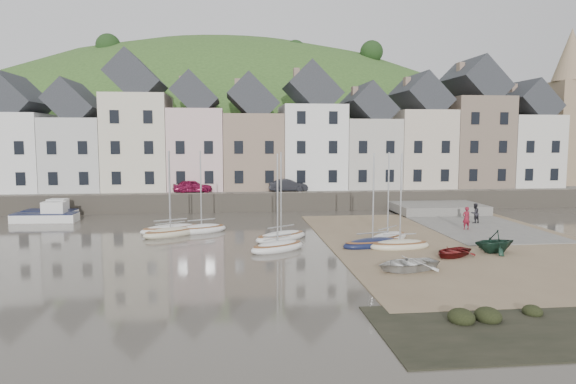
{
  "coord_description": "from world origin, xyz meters",
  "views": [
    {
      "loc": [
        -4.27,
        -32.6,
        7.08
      ],
      "look_at": [
        0.0,
        6.0,
        3.0
      ],
      "focal_mm": 32.39,
      "sensor_mm": 36.0,
      "label": 1
    }
  ],
  "objects": [
    {
      "name": "quay_land",
      "position": [
        0.0,
        32.0,
        0.75
      ],
      "size": [
        90.0,
        30.0,
        1.5
      ],
      "primitive_type": "cube",
      "color": "#315120",
      "rests_on": "ground"
    },
    {
      "name": "church_spire",
      "position": [
        34.55,
        24.0,
        11.06
      ],
      "size": [
        4.0,
        4.0,
        18.0
      ],
      "color": "#997F60",
      "rests_on": "quay_land"
    },
    {
      "name": "hillside",
      "position": [
        -5.0,
        60.0,
        -17.99
      ],
      "size": [
        134.4,
        84.0,
        84.0
      ],
      "color": "#315120",
      "rests_on": "ground"
    },
    {
      "name": "motorboat_0",
      "position": [
        -19.7,
        12.63,
        0.58
      ],
      "size": [
        5.32,
        2.01,
        1.7
      ],
      "color": "white",
      "rests_on": "ground"
    },
    {
      "name": "shore_rocks",
      "position": [
        8.09,
        -14.89,
        0.11
      ],
      "size": [
        14.0,
        6.0,
        0.73
      ],
      "color": "black",
      "rests_on": "ground"
    },
    {
      "name": "car_left",
      "position": [
        -8.07,
        19.5,
        2.26
      ],
      "size": [
        4.09,
        2.31,
        1.31
      ],
      "primitive_type": "imported",
      "rotation": [
        0.0,
        0.0,
        1.78
      ],
      "color": "maroon",
      "rests_on": "quay_street"
    },
    {
      "name": "rowboat_green",
      "position": [
        11.72,
        -2.94,
        0.76
      ],
      "size": [
        2.96,
        2.65,
        1.41
      ],
      "primitive_type": "imported",
      "rotation": [
        0.0,
        0.0,
        -1.44
      ],
      "color": "#153023",
      "rests_on": "beach"
    },
    {
      "name": "sailboat_1",
      "position": [
        -6.5,
        6.32,
        0.27
      ],
      "size": [
        4.2,
        3.03,
        6.32
      ],
      "color": "white",
      "rests_on": "ground"
    },
    {
      "name": "beach",
      "position": [
        11.0,
        0.0,
        0.03
      ],
      "size": [
        18.0,
        26.0,
        0.06
      ],
      "primitive_type": "cube",
      "color": "#7A644A",
      "rests_on": "ground"
    },
    {
      "name": "sailboat_2",
      "position": [
        -8.66,
        5.09,
        0.26
      ],
      "size": [
        4.35,
        3.51,
        6.32
      ],
      "color": "beige",
      "rests_on": "ground"
    },
    {
      "name": "seawall",
      "position": [
        0.0,
        17.0,
        0.9
      ],
      "size": [
        70.0,
        1.2,
        1.8
      ],
      "primitive_type": "cube",
      "color": "slate",
      "rests_on": "ground"
    },
    {
      "name": "car_right",
      "position": [
        1.5,
        19.5,
        2.25
      ],
      "size": [
        3.96,
        1.41,
        1.3
      ],
      "primitive_type": "imported",
      "rotation": [
        0.0,
        0.0,
        1.56
      ],
      "color": "black",
      "rests_on": "quay_street"
    },
    {
      "name": "rowboat_white",
      "position": [
        4.97,
        -6.48,
        0.42
      ],
      "size": [
        4.0,
        3.3,
        0.72
      ],
      "primitive_type": "imported",
      "rotation": [
        0.0,
        0.0,
        -1.31
      ],
      "color": "silver",
      "rests_on": "beach"
    },
    {
      "name": "sailboat_6",
      "position": [
        6.34,
        1.39,
        0.26
      ],
      "size": [
        4.2,
        3.97,
        6.32
      ],
      "color": "white",
      "rests_on": "ground"
    },
    {
      "name": "sailboat_0",
      "position": [
        -8.79,
        6.55,
        0.26
      ],
      "size": [
        4.86,
        3.32,
        6.32
      ],
      "color": "white",
      "rests_on": "ground"
    },
    {
      "name": "slipway",
      "position": [
        15.0,
        8.0,
        0.06
      ],
      "size": [
        8.0,
        18.0,
        0.12
      ],
      "primitive_type": "cube",
      "color": "slate",
      "rests_on": "ground"
    },
    {
      "name": "ground",
      "position": [
        0.0,
        0.0,
        0.0
      ],
      "size": [
        160.0,
        160.0,
        0.0
      ],
      "primitive_type": "plane",
      "color": "#4D473D",
      "rests_on": "ground"
    },
    {
      "name": "person_red",
      "position": [
        13.49,
        4.66,
        0.99
      ],
      "size": [
        0.67,
        0.48,
        1.74
      ],
      "primitive_type": "imported",
      "rotation": [
        0.0,
        0.0,
        3.25
      ],
      "color": "maroon",
      "rests_on": "slipway"
    },
    {
      "name": "sailboat_5",
      "position": [
        4.82,
        -0.31,
        0.26
      ],
      "size": [
        4.6,
        2.75,
        6.32
      ],
      "color": "#12193A",
      "rests_on": "ground"
    },
    {
      "name": "sailboat_3",
      "position": [
        -1.39,
        -0.65,
        0.27
      ],
      "size": [
        4.14,
        3.33,
        6.32
      ],
      "color": "white",
      "rests_on": "ground"
    },
    {
      "name": "rowboat_red",
      "position": [
        8.73,
        -3.66,
        0.35
      ],
      "size": [
        3.41,
        3.16,
        0.58
      ],
      "primitive_type": "imported",
      "rotation": [
        0.0,
        0.0,
        -1.01
      ],
      "color": "maroon",
      "rests_on": "beach"
    },
    {
      "name": "townhouse_terrace",
      "position": [
        1.76,
        24.0,
        7.32
      ],
      "size": [
        61.05,
        8.0,
        13.93
      ],
      "color": "white",
      "rests_on": "quay_land"
    },
    {
      "name": "sailboat_7",
      "position": [
        6.41,
        -1.02,
        0.27
      ],
      "size": [
        4.1,
        1.84,
        6.32
      ],
      "color": "beige",
      "rests_on": "ground"
    },
    {
      "name": "quay_street",
      "position": [
        0.0,
        20.5,
        1.55
      ],
      "size": [
        70.0,
        7.0,
        0.1
      ],
      "primitive_type": "cube",
      "color": "slate",
      "rests_on": "quay_land"
    },
    {
      "name": "person_dark",
      "position": [
        15.54,
        7.45,
        0.93
      ],
      "size": [
        0.95,
        0.85,
        1.62
      ],
      "primitive_type": "imported",
      "rotation": [
        0.0,
        0.0,
        3.5
      ],
      "color": "#242228",
      "rests_on": "slipway"
    },
    {
      "name": "motorboat_2",
      "position": [
        -19.98,
        14.67,
        0.58
      ],
      "size": [
        4.64,
        2.32,
        1.7
      ],
      "color": "white",
      "rests_on": "ground"
    },
    {
      "name": "sailboat_4",
      "position": [
        -0.85,
        2.7,
        0.26
      ],
      "size": [
        4.41,
        3.69,
        6.32
      ],
      "color": "white",
      "rests_on": "ground"
    }
  ]
}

